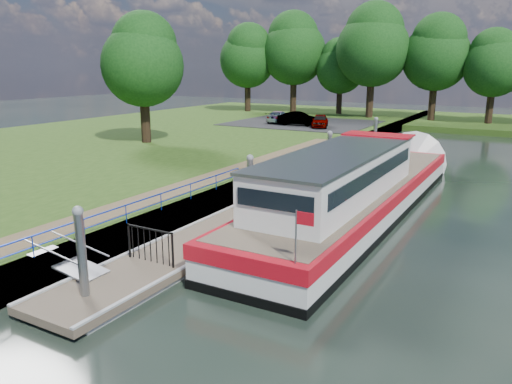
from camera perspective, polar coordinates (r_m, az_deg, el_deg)
The scene contains 16 objects.
ground at distance 15.23m, azimuth -17.37°, elevation -11.80°, with size 160.00×160.00×0.00m, color black.
riverbank at distance 37.70m, azimuth -19.71°, elevation 4.04°, with size 32.00×90.00×0.78m, color #294714.
bank_edge at distance 28.02m, azimuth 1.53°, elevation 1.59°, with size 1.10×90.00×0.78m, color #473D2D.
footpath at distance 23.29m, azimuth -10.69°, elevation -0.24°, with size 1.60×40.00×0.05m, color brown.
carpark at distance 52.03m, azimuth 5.32°, elevation 7.87°, with size 14.00×12.00×0.06m, color black.
blue_fence at distance 18.56m, azimuth -16.79°, elevation -2.68°, with size 0.04×18.04×0.72m.
pontoon at distance 25.22m, azimuth 4.50°, elevation -0.36°, with size 2.50×30.00×0.56m.
mooring_piles at distance 24.96m, azimuth 4.55°, elevation 2.07°, with size 0.30×27.30×3.55m.
gangway at distance 16.59m, azimuth -20.70°, elevation -7.54°, with size 2.58×1.00×0.92m.
gate_panel at distance 16.23m, azimuth -12.02°, elevation -5.42°, with size 1.85×0.05×1.15m.
barge at distance 23.06m, azimuth 11.85°, elevation 0.30°, with size 4.36×21.15×4.78m.
horizon_trees at distance 59.04m, azimuth 18.63°, elevation 14.91°, with size 54.38×10.03×12.87m.
bank_tree_a at distance 39.31m, azimuth -12.79°, elevation 14.63°, with size 6.12×6.12×9.72m.
car_a at distance 48.28m, azimuth 7.33°, elevation 8.08°, with size 1.44×3.57×1.22m, color #999999.
car_b at distance 49.51m, azimuth 4.88°, elevation 8.36°, with size 1.39×4.00×1.32m, color #999999.
car_c at distance 51.87m, azimuth 2.65°, elevation 8.58°, with size 1.66×4.08×1.18m, color #999999.
Camera 1 is at (10.31, -9.12, 6.52)m, focal length 35.00 mm.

